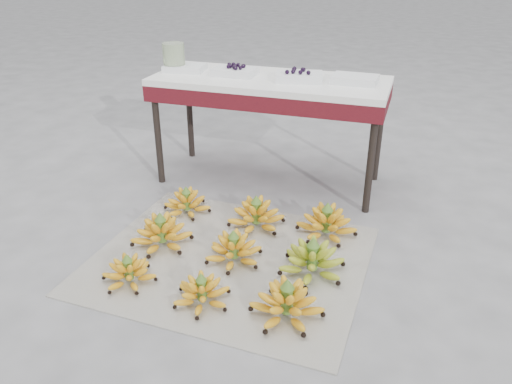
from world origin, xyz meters
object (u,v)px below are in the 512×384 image
(bunch_back_center, at_px, (256,216))
(bunch_back_right, at_px, (327,224))
(bunch_back_left, at_px, (187,203))
(tray_far_right, at_px, (355,79))
(bunch_front_right, at_px, (287,303))
(bunch_mid_center, at_px, (234,250))
(vendor_table, at_px, (270,91))
(bunch_mid_right, at_px, (312,261))
(glass_jar, at_px, (174,57))
(bunch_front_left, at_px, (129,272))
(newspaper_mat, at_px, (230,259))
(tray_left, at_px, (235,71))
(tray_right, at_px, (299,76))
(bunch_mid_left, at_px, (162,234))
(bunch_front_center, at_px, (202,293))
(tray_far_left, at_px, (185,68))

(bunch_back_center, distance_m, bunch_back_right, 0.37)
(bunch_back_left, relative_size, bunch_back_center, 0.78)
(bunch_back_left, xyz_separation_m, tray_far_right, (0.79, 0.59, 0.61))
(bunch_front_right, relative_size, bunch_mid_center, 1.14)
(vendor_table, bearing_deg, bunch_mid_right, -62.11)
(glass_jar, bearing_deg, bunch_front_left, -74.80)
(newspaper_mat, relative_size, vendor_table, 0.92)
(bunch_back_left, bearing_deg, bunch_back_right, -3.52)
(newspaper_mat, height_order, tray_left, tray_left)
(bunch_mid_center, height_order, tray_left, tray_left)
(vendor_table, bearing_deg, bunch_back_center, -79.59)
(bunch_front_right, bearing_deg, tray_right, 119.52)
(bunch_mid_left, distance_m, bunch_mid_right, 0.75)
(newspaper_mat, distance_m, bunch_back_center, 0.34)
(tray_far_right, bearing_deg, bunch_front_center, -107.02)
(bunch_mid_center, xyz_separation_m, bunch_back_left, (-0.41, 0.36, -0.00))
(newspaper_mat, relative_size, bunch_front_center, 4.07)
(bunch_back_center, bearing_deg, tray_right, 71.25)
(tray_far_left, bearing_deg, bunch_mid_right, -41.75)
(bunch_back_left, bearing_deg, bunch_mid_right, -27.64)
(bunch_back_center, relative_size, tray_far_left, 1.37)
(bunch_mid_right, xyz_separation_m, tray_far_left, (-1.01, 0.90, 0.60))
(vendor_table, bearing_deg, bunch_back_left, -119.01)
(bunch_front_left, height_order, tray_far_left, tray_far_left)
(glass_jar, bearing_deg, tray_right, 0.49)
(bunch_mid_left, distance_m, bunch_back_left, 0.35)
(bunch_mid_center, bearing_deg, tray_far_left, 112.85)
(bunch_front_right, xyz_separation_m, bunch_mid_right, (0.03, 0.32, 0.00))
(bunch_front_right, xyz_separation_m, tray_right, (-0.27, 1.21, 0.61))
(bunch_back_right, bearing_deg, tray_far_left, 168.63)
(bunch_mid_left, distance_m, glass_jar, 1.15)
(bunch_front_center, bearing_deg, tray_right, 105.02)
(tray_left, bearing_deg, bunch_back_center, -60.97)
(newspaper_mat, xyz_separation_m, tray_right, (0.09, 0.91, 0.67))
(bunch_back_left, height_order, vendor_table, vendor_table)
(bunch_back_left, bearing_deg, bunch_back_center, -7.43)
(bunch_mid_left, bearing_deg, tray_left, 64.66)
(bunch_mid_right, bearing_deg, newspaper_mat, 170.81)
(glass_jar, bearing_deg, tray_left, 2.39)
(vendor_table, bearing_deg, bunch_front_left, -102.63)
(bunch_mid_right, xyz_separation_m, bunch_back_left, (-0.78, 0.35, -0.01))
(bunch_front_right, height_order, bunch_mid_right, bunch_mid_right)
(tray_right, height_order, glass_jar, glass_jar)
(bunch_front_left, bearing_deg, tray_far_right, 65.20)
(glass_jar, bearing_deg, newspaper_mat, -52.87)
(bunch_mid_right, distance_m, bunch_back_right, 0.35)
(bunch_mid_center, height_order, bunch_mid_right, bunch_mid_right)
(bunch_mid_left, height_order, bunch_mid_center, bunch_mid_left)
(bunch_front_center, bearing_deg, tray_far_left, 135.56)
(tray_right, bearing_deg, tray_far_left, 178.94)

